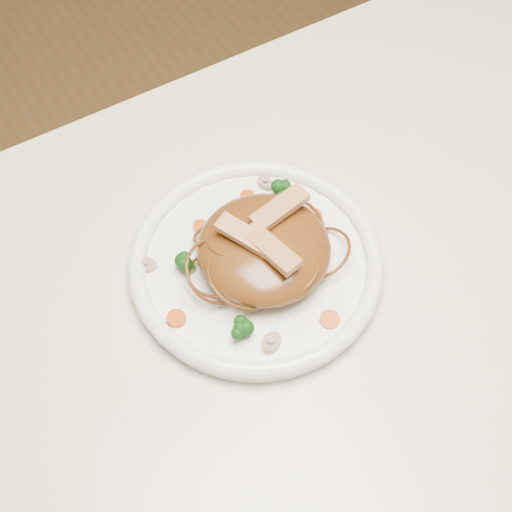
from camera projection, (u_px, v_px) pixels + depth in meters
ground at (295, 493)px, 1.47m from camera, size 4.00×4.00×0.00m
table at (319, 347)px, 0.92m from camera, size 1.20×0.80×0.75m
plate at (256, 266)px, 0.86m from camera, size 0.37×0.37×0.02m
noodle_mound at (264, 248)px, 0.83m from camera, size 0.16×0.16×0.05m
chicken_a at (280, 208)px, 0.82m from camera, size 0.07×0.04×0.01m
chicken_b at (245, 235)px, 0.80m from camera, size 0.05×0.07×0.01m
chicken_c at (271, 249)px, 0.79m from camera, size 0.04×0.07×0.01m
broccoli_0 at (282, 191)px, 0.89m from camera, size 0.04×0.04×0.03m
broccoli_1 at (189, 263)px, 0.84m from camera, size 0.03×0.03×0.03m
broccoli_2 at (239, 328)px, 0.79m from camera, size 0.03×0.03×0.03m
broccoli_3 at (319, 231)px, 0.86m from camera, size 0.03×0.03×0.03m
carrot_0 at (247, 196)px, 0.90m from camera, size 0.02×0.02×0.00m
carrot_1 at (176, 318)px, 0.81m from camera, size 0.02×0.02×0.00m
carrot_2 at (312, 216)px, 0.89m from camera, size 0.02×0.02×0.00m
carrot_3 at (200, 226)px, 0.88m from camera, size 0.02×0.02×0.00m
carrot_4 at (330, 319)px, 0.81m from camera, size 0.02×0.02×0.00m
mushroom_0 at (271, 342)px, 0.80m from camera, size 0.04×0.04×0.01m
mushroom_1 at (293, 194)px, 0.90m from camera, size 0.02×0.02×0.01m
mushroom_2 at (145, 265)px, 0.85m from camera, size 0.04×0.04×0.01m
mushroom_3 at (265, 183)px, 0.91m from camera, size 0.03×0.03×0.01m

